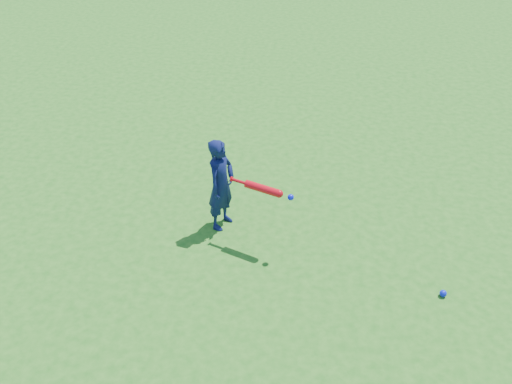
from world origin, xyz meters
TOP-DOWN VIEW (x-y plane):
  - ground at (0.00, 0.00)m, footprint 80.00×80.00m
  - child at (0.14, -0.19)m, footprint 0.45×0.53m
  - ground_ball_blue at (2.79, -1.23)m, footprint 0.08×0.08m
  - bat_swing at (0.72, -0.50)m, footprint 0.79×0.38m

SIDE VIEW (x-z plane):
  - ground at x=0.00m, z-range 0.00..0.00m
  - ground_ball_blue at x=2.79m, z-range 0.00..0.08m
  - child at x=0.14m, z-range 0.00..1.24m
  - bat_swing at x=0.72m, z-range 0.75..0.84m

